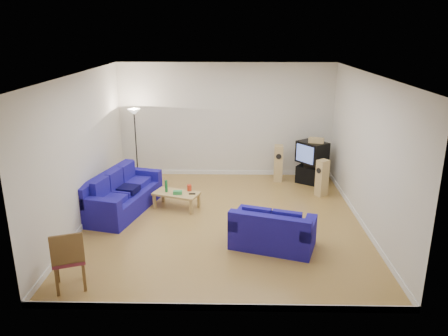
{
  "coord_description": "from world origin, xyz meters",
  "views": [
    {
      "loc": [
        0.19,
        -8.85,
        4.06
      ],
      "look_at": [
        0.0,
        0.4,
        1.1
      ],
      "focal_mm": 35.0,
      "sensor_mm": 36.0,
      "label": 1
    }
  ],
  "objects_px": {
    "sofa_loveseat": "(272,233)",
    "tv_stand": "(311,175)",
    "sofa_three_seat": "(120,197)",
    "television": "(312,152)",
    "coffee_table": "(176,195)"
  },
  "relations": [
    {
      "from": "sofa_loveseat",
      "to": "tv_stand",
      "type": "height_order",
      "value": "sofa_loveseat"
    },
    {
      "from": "sofa_loveseat",
      "to": "coffee_table",
      "type": "relative_size",
      "value": 1.5
    },
    {
      "from": "television",
      "to": "sofa_three_seat",
      "type": "bearing_deg",
      "value": -104.14
    },
    {
      "from": "coffee_table",
      "to": "sofa_loveseat",
      "type": "bearing_deg",
      "value": -42.62
    },
    {
      "from": "sofa_loveseat",
      "to": "coffee_table",
      "type": "bearing_deg",
      "value": 155.48
    },
    {
      "from": "tv_stand",
      "to": "television",
      "type": "distance_m",
      "value": 0.64
    },
    {
      "from": "coffee_table",
      "to": "television",
      "type": "distance_m",
      "value": 3.97
    },
    {
      "from": "sofa_three_seat",
      "to": "television",
      "type": "height_order",
      "value": "television"
    },
    {
      "from": "television",
      "to": "coffee_table",
      "type": "bearing_deg",
      "value": -99.15
    },
    {
      "from": "sofa_loveseat",
      "to": "television",
      "type": "bearing_deg",
      "value": 88.04
    },
    {
      "from": "sofa_three_seat",
      "to": "coffee_table",
      "type": "distance_m",
      "value": 1.3
    },
    {
      "from": "sofa_three_seat",
      "to": "television",
      "type": "distance_m",
      "value": 5.2
    },
    {
      "from": "tv_stand",
      "to": "television",
      "type": "xyz_separation_m",
      "value": [
        -0.01,
        0.05,
        0.63
      ]
    },
    {
      "from": "television",
      "to": "tv_stand",
      "type": "bearing_deg",
      "value": -25.84
    },
    {
      "from": "sofa_three_seat",
      "to": "television",
      "type": "xyz_separation_m",
      "value": [
        4.76,
        2.02,
        0.54
      ]
    }
  ]
}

